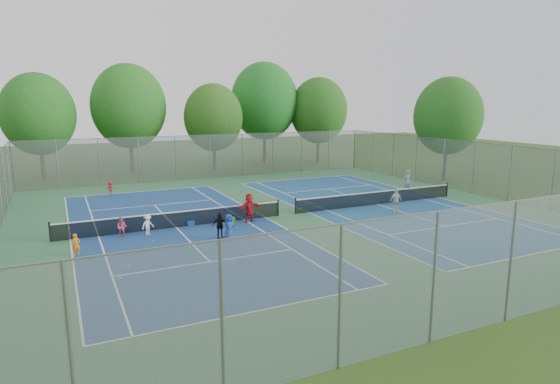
# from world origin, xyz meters

# --- Properties ---
(ground) EXTENTS (120.00, 120.00, 0.00)m
(ground) POSITION_xyz_m (0.00, 0.00, 0.00)
(ground) COLOR #2D4D18
(ground) RESTS_ON ground
(court_pad) EXTENTS (32.00, 32.00, 0.01)m
(court_pad) POSITION_xyz_m (0.00, 0.00, 0.01)
(court_pad) COLOR #306741
(court_pad) RESTS_ON ground
(court_left) EXTENTS (10.97, 23.77, 0.01)m
(court_left) POSITION_xyz_m (-7.00, 0.00, 0.02)
(court_left) COLOR navy
(court_left) RESTS_ON court_pad
(court_right) EXTENTS (10.97, 23.77, 0.01)m
(court_right) POSITION_xyz_m (7.00, 0.00, 0.02)
(court_right) COLOR navy
(court_right) RESTS_ON court_pad
(net_left) EXTENTS (12.87, 0.10, 0.91)m
(net_left) POSITION_xyz_m (-7.00, 0.00, 0.46)
(net_left) COLOR black
(net_left) RESTS_ON ground
(net_right) EXTENTS (12.87, 0.10, 0.91)m
(net_right) POSITION_xyz_m (7.00, 0.00, 0.46)
(net_right) COLOR black
(net_right) RESTS_ON ground
(fence_north) EXTENTS (32.00, 0.10, 4.00)m
(fence_north) POSITION_xyz_m (0.00, 16.00, 2.00)
(fence_north) COLOR gray
(fence_north) RESTS_ON ground
(fence_south) EXTENTS (32.00, 0.10, 4.00)m
(fence_south) POSITION_xyz_m (0.00, -16.00, 2.00)
(fence_south) COLOR gray
(fence_south) RESTS_ON ground
(fence_east) EXTENTS (0.10, 32.00, 4.00)m
(fence_east) POSITION_xyz_m (16.00, 0.00, 2.00)
(fence_east) COLOR gray
(fence_east) RESTS_ON ground
(tree_nw) EXTENTS (6.40, 6.40, 9.58)m
(tree_nw) POSITION_xyz_m (-14.00, 22.00, 5.89)
(tree_nw) COLOR #443326
(tree_nw) RESTS_ON ground
(tree_nl) EXTENTS (7.20, 7.20, 10.69)m
(tree_nl) POSITION_xyz_m (-6.00, 23.00, 6.54)
(tree_nl) COLOR #443326
(tree_nl) RESTS_ON ground
(tree_nc) EXTENTS (6.00, 6.00, 8.85)m
(tree_nc) POSITION_xyz_m (2.00, 21.00, 5.39)
(tree_nc) COLOR #443326
(tree_nc) RESTS_ON ground
(tree_nr) EXTENTS (7.60, 7.60, 11.42)m
(tree_nr) POSITION_xyz_m (9.00, 24.00, 7.04)
(tree_nr) COLOR #443326
(tree_nr) RESTS_ON ground
(tree_ne) EXTENTS (6.60, 6.60, 9.77)m
(tree_ne) POSITION_xyz_m (15.00, 22.00, 5.97)
(tree_ne) COLOR #443326
(tree_ne) RESTS_ON ground
(tree_side_e) EXTENTS (6.00, 6.00, 9.20)m
(tree_side_e) POSITION_xyz_m (19.00, 6.00, 5.74)
(tree_side_e) COLOR #443326
(tree_side_e) RESTS_ON ground
(ball_crate) EXTENTS (0.49, 0.49, 0.32)m
(ball_crate) POSITION_xyz_m (-6.11, 0.04, 0.16)
(ball_crate) COLOR #1748B0
(ball_crate) RESTS_ON ground
(ball_hopper) EXTENTS (0.29, 0.29, 0.51)m
(ball_hopper) POSITION_xyz_m (-3.98, -1.04, 0.26)
(ball_hopper) COLOR #227E23
(ball_hopper) RESTS_ON ground
(student_a) EXTENTS (0.44, 0.36, 1.06)m
(student_a) POSITION_xyz_m (-12.29, -2.88, 0.53)
(student_a) COLOR orange
(student_a) RESTS_ON ground
(student_b) EXTENTS (0.65, 0.60, 1.08)m
(student_b) POSITION_xyz_m (-9.98, -0.60, 0.54)
(student_b) COLOR #E4587E
(student_b) RESTS_ON ground
(student_c) EXTENTS (0.81, 0.66, 1.10)m
(student_c) POSITION_xyz_m (-8.67, -0.76, 0.55)
(student_c) COLOR white
(student_c) RESTS_ON ground
(student_d) EXTENTS (0.83, 0.45, 1.35)m
(student_d) POSITION_xyz_m (-5.42, -3.05, 0.68)
(student_d) COLOR black
(student_d) RESTS_ON ground
(student_e) EXTENTS (0.72, 0.54, 1.34)m
(student_e) POSITION_xyz_m (-5.05, -3.44, 0.67)
(student_e) COLOR navy
(student_e) RESTS_ON ground
(student_f) EXTENTS (1.66, 0.79, 1.72)m
(student_f) POSITION_xyz_m (-2.76, -0.60, 0.86)
(student_f) COLOR red
(student_f) RESTS_ON ground
(child_far_baseline) EXTENTS (0.78, 0.62, 1.05)m
(child_far_baseline) POSITION_xyz_m (-9.28, 11.57, 0.52)
(child_far_baseline) COLOR #B4192B
(child_far_baseline) RESTS_ON ground
(instructor) EXTENTS (0.70, 0.51, 1.77)m
(instructor) POSITION_xyz_m (11.89, 2.72, 0.89)
(instructor) COLOR gray
(instructor) RESTS_ON ground
(teen_court_b) EXTENTS (0.96, 0.46, 1.59)m
(teen_court_b) POSITION_xyz_m (6.56, -2.45, 0.80)
(teen_court_b) COLOR silver
(teen_court_b) RESTS_ON ground
(tennis_ball_0) EXTENTS (0.07, 0.07, 0.07)m
(tennis_ball_0) POSITION_xyz_m (-3.99, -4.79, 0.03)
(tennis_ball_0) COLOR #D2DE33
(tennis_ball_0) RESTS_ON ground
(tennis_ball_1) EXTENTS (0.07, 0.07, 0.07)m
(tennis_ball_1) POSITION_xyz_m (-8.70, -2.27, 0.03)
(tennis_ball_1) COLOR gold
(tennis_ball_1) RESTS_ON ground
(tennis_ball_2) EXTENTS (0.07, 0.07, 0.07)m
(tennis_ball_2) POSITION_xyz_m (-6.06, -6.81, 0.03)
(tennis_ball_2) COLOR #D1E735
(tennis_ball_2) RESTS_ON ground
(tennis_ball_3) EXTENTS (0.07, 0.07, 0.07)m
(tennis_ball_3) POSITION_xyz_m (-8.40, -6.25, 0.03)
(tennis_ball_3) COLOR #BCDA32
(tennis_ball_3) RESTS_ON ground
(tennis_ball_4) EXTENTS (0.07, 0.07, 0.07)m
(tennis_ball_4) POSITION_xyz_m (-7.32, -4.21, 0.03)
(tennis_ball_4) COLOR #CCDD33
(tennis_ball_4) RESTS_ON ground
(tennis_ball_5) EXTENTS (0.07, 0.07, 0.07)m
(tennis_ball_5) POSITION_xyz_m (-10.34, -5.37, 0.03)
(tennis_ball_5) COLOR gold
(tennis_ball_5) RESTS_ON ground
(tennis_ball_6) EXTENTS (0.07, 0.07, 0.07)m
(tennis_ball_6) POSITION_xyz_m (-6.58, -4.60, 0.03)
(tennis_ball_6) COLOR #B2C22D
(tennis_ball_6) RESTS_ON ground
(tennis_ball_7) EXTENTS (0.07, 0.07, 0.07)m
(tennis_ball_7) POSITION_xyz_m (-10.85, -6.76, 0.03)
(tennis_ball_7) COLOR #EEF037
(tennis_ball_7) RESTS_ON ground
(tennis_ball_8) EXTENTS (0.07, 0.07, 0.07)m
(tennis_ball_8) POSITION_xyz_m (-2.65, -5.19, 0.03)
(tennis_ball_8) COLOR #CCEC36
(tennis_ball_8) RESTS_ON ground
(tennis_ball_9) EXTENTS (0.07, 0.07, 0.07)m
(tennis_ball_9) POSITION_xyz_m (-4.88, -4.70, 0.03)
(tennis_ball_9) COLOR #C6D631
(tennis_ball_9) RESTS_ON ground
(tennis_ball_10) EXTENTS (0.07, 0.07, 0.07)m
(tennis_ball_10) POSITION_xyz_m (-11.09, -2.33, 0.03)
(tennis_ball_10) COLOR yellow
(tennis_ball_10) RESTS_ON ground
(tennis_ball_11) EXTENTS (0.07, 0.07, 0.07)m
(tennis_ball_11) POSITION_xyz_m (-10.57, -5.23, 0.03)
(tennis_ball_11) COLOR #B4C42D
(tennis_ball_11) RESTS_ON ground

